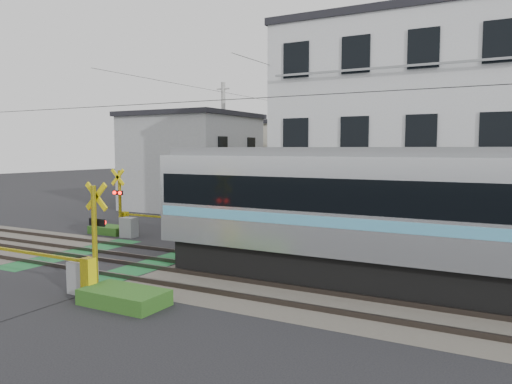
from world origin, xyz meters
The scene contains 11 objects.
ground centered at (0.00, 0.00, 0.00)m, with size 120.00×120.00×0.00m, color black.
track_bed centered at (0.00, 0.00, 0.04)m, with size 120.00×120.00×0.14m.
crossing_signal_near centered at (2.59, -3.65, 0.71)m, with size 4.74×0.65×3.09m.
crossing_signal_far centered at (-2.59, 3.65, 0.71)m, with size 4.74×0.65×3.09m.
apartment_block centered at (8.50, 9.49, 4.66)m, with size 10.20×8.36×9.30m.
houses_row centered at (0.25, 25.92, 3.24)m, with size 22.07×31.35×6.80m.
tree_hill centered at (0.52, 48.98, 5.80)m, with size 40.00×12.47×11.83m.
catenary centered at (6.00, 0.03, 3.70)m, with size 60.00×5.04×7.00m.
utility_poles centered at (-1.05, 23.01, 4.08)m, with size 7.90×42.00×8.00m.
pedestrian centered at (0.64, 28.97, 0.79)m, with size 0.58×0.38×1.59m, color #25292E.
weed_patches centered at (1.76, -0.09, 0.18)m, with size 10.25×8.80×0.40m.
Camera 1 is at (13.09, -13.10, 3.98)m, focal length 35.00 mm.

